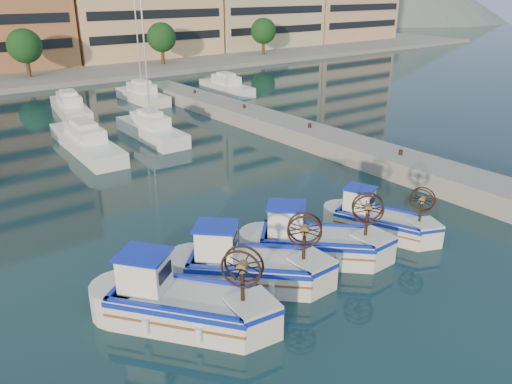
# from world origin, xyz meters

# --- Properties ---
(ground) EXTENTS (300.00, 300.00, 0.00)m
(ground) POSITION_xyz_m (0.00, 0.00, 0.00)
(ground) COLOR #1A3E45
(ground) RESTS_ON ground
(quay) EXTENTS (3.00, 60.00, 1.20)m
(quay) POSITION_xyz_m (13.00, 8.00, 0.60)
(quay) COLOR gray
(quay) RESTS_ON ground
(hill_east) EXTENTS (160.00, 160.00, 50.00)m
(hill_east) POSITION_xyz_m (140.00, 110.00, 0.00)
(hill_east) COLOR slate
(hill_east) RESTS_ON ground
(yacht_marina) EXTENTS (39.75, 23.33, 11.50)m
(yacht_marina) POSITION_xyz_m (-2.93, 27.63, 0.53)
(yacht_marina) COLOR white
(yacht_marina) RESTS_ON ground
(fishing_boat_a) EXTENTS (4.67, 5.16, 3.21)m
(fishing_boat_a) POSITION_xyz_m (-5.00, 1.19, 0.88)
(fishing_boat_a) COLOR silver
(fishing_boat_a) RESTS_ON ground
(fishing_boat_b) EXTENTS (4.80, 4.75, 3.10)m
(fishing_boat_b) POSITION_xyz_m (-1.76, 1.77, 0.85)
(fishing_boat_b) COLOR silver
(fishing_boat_b) RESTS_ON ground
(fishing_boat_c) EXTENTS (4.76, 4.72, 3.07)m
(fishing_boat_c) POSITION_xyz_m (1.58, 1.64, 0.85)
(fishing_boat_c) COLOR silver
(fishing_boat_c) RESTS_ON ground
(fishing_boat_d) EXTENTS (3.10, 4.38, 2.64)m
(fishing_boat_d) POSITION_xyz_m (5.59, 1.50, 0.73)
(fishing_boat_d) COLOR silver
(fishing_boat_d) RESTS_ON ground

